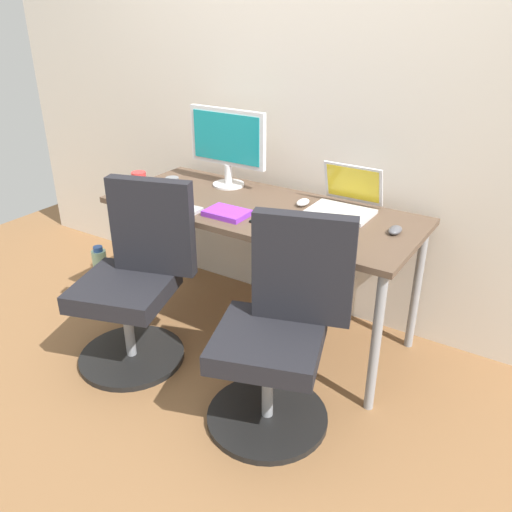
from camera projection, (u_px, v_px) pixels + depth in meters
name	position (u px, v px, depth m)	size (l,w,h in m)	color
ground_plane	(261.00, 328.00, 3.04)	(5.28, 5.28, 0.00)	brown
back_wall	(304.00, 82.00, 2.79)	(4.40, 0.04, 2.60)	silver
desk	(261.00, 219.00, 2.75)	(1.63, 0.68, 0.73)	brown
office_chair_left	(135.00, 284.00, 2.63)	(0.55, 0.55, 0.94)	black
office_chair_right	(280.00, 336.00, 2.23)	(0.56, 0.56, 0.94)	black
water_bottle_on_floor	(101.00, 270.00, 3.37)	(0.09, 0.09, 0.31)	#A5D8B2
desktop_monitor	(227.00, 142.00, 2.93)	(0.48, 0.18, 0.43)	silver
open_laptop	(346.00, 200.00, 2.66)	(0.31, 0.28, 0.22)	silver
keyboard_by_monitor	(170.00, 206.00, 2.71)	(0.34, 0.12, 0.02)	#B7B7B7
keyboard_by_laptop	(299.00, 238.00, 2.35)	(0.34, 0.12, 0.02)	#2D2D2D
mouse_by_monitor	(395.00, 230.00, 2.42)	(0.06, 0.10, 0.03)	#515156
mouse_by_laptop	(303.00, 202.00, 2.74)	(0.06, 0.10, 0.03)	silver
coffee_mug	(139.00, 180.00, 2.98)	(0.08, 0.08, 0.09)	red
pen_cup	(173.00, 187.00, 2.85)	(0.07, 0.07, 0.10)	slate
phone_near_laptop	(263.00, 218.00, 2.57)	(0.07, 0.14, 0.01)	black
notebook	(227.00, 213.00, 2.61)	(0.21, 0.15, 0.03)	purple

